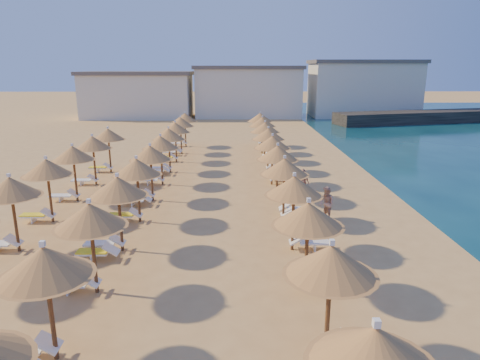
{
  "coord_description": "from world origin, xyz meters",
  "views": [
    {
      "loc": [
        0.66,
        -18.21,
        7.23
      ],
      "look_at": [
        0.92,
        4.0,
        1.3
      ],
      "focal_mm": 32.0,
      "sensor_mm": 36.0,
      "label": 1
    }
  ],
  "objects_px": {
    "beachgoer_c": "(303,182)",
    "parasol_row_east": "(278,154)",
    "beachgoer_b": "(327,204)",
    "parasol_row_west": "(150,154)",
    "jetty": "(441,116)"
  },
  "relations": [
    {
      "from": "parasol_row_east",
      "to": "beachgoer_b",
      "type": "relative_size",
      "value": 21.64
    },
    {
      "from": "parasol_row_west",
      "to": "beachgoer_c",
      "type": "xyz_separation_m",
      "value": [
        8.48,
        1.01,
        -1.86
      ]
    },
    {
      "from": "beachgoer_c",
      "to": "beachgoer_b",
      "type": "xyz_separation_m",
      "value": [
        0.51,
        -4.15,
        0.04
      ]
    },
    {
      "from": "parasol_row_west",
      "to": "beachgoer_b",
      "type": "xyz_separation_m",
      "value": [
        8.98,
        -3.13,
        -1.82
      ]
    },
    {
      "from": "jetty",
      "to": "beachgoer_c",
      "type": "xyz_separation_m",
      "value": [
        -23.69,
        -33.25,
        0.03
      ]
    },
    {
      "from": "parasol_row_east",
      "to": "beachgoer_b",
      "type": "distance_m",
      "value": 4.19
    },
    {
      "from": "beachgoer_b",
      "to": "parasol_row_east",
      "type": "bearing_deg",
      "value": -171.72
    },
    {
      "from": "parasol_row_east",
      "to": "beachgoer_b",
      "type": "height_order",
      "value": "parasol_row_east"
    },
    {
      "from": "jetty",
      "to": "parasol_row_west",
      "type": "bearing_deg",
      "value": -146.94
    },
    {
      "from": "beachgoer_c",
      "to": "parasol_row_east",
      "type": "bearing_deg",
      "value": -94.51
    },
    {
      "from": "beachgoer_b",
      "to": "parasol_row_west",
      "type": "bearing_deg",
      "value": -134.79
    },
    {
      "from": "jetty",
      "to": "parasol_row_west",
      "type": "distance_m",
      "value": 47.04
    },
    {
      "from": "parasol_row_west",
      "to": "beachgoer_b",
      "type": "bearing_deg",
      "value": -19.23
    },
    {
      "from": "parasol_row_east",
      "to": "beachgoer_c",
      "type": "distance_m",
      "value": 2.65
    },
    {
      "from": "jetty",
      "to": "parasol_row_east",
      "type": "bearing_deg",
      "value": -140.18
    }
  ]
}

